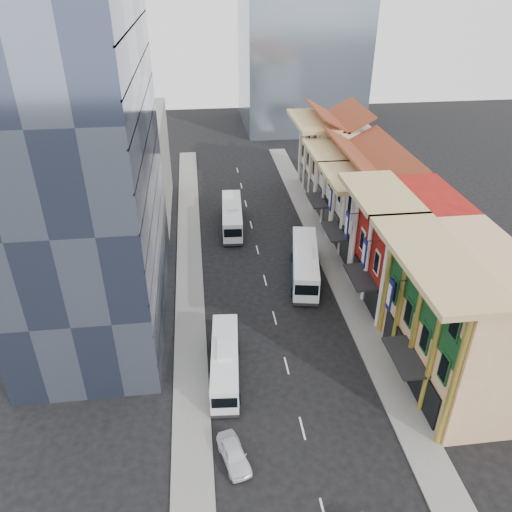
{
  "coord_description": "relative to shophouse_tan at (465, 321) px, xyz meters",
  "views": [
    {
      "loc": [
        -6.79,
        -24.82,
        31.1
      ],
      "look_at": [
        -1.4,
        19.08,
        5.0
      ],
      "focal_mm": 35.0,
      "sensor_mm": 36.0,
      "label": 1
    }
  ],
  "objects": [
    {
      "name": "bus_right",
      "position": [
        -9.48,
        17.08,
        -4.08
      ],
      "size": [
        4.89,
        12.26,
        3.83
      ],
      "primitive_type": null,
      "rotation": [
        0.0,
        0.0,
        -0.18
      ],
      "color": "white",
      "rests_on": "ground"
    },
    {
      "name": "shophouse_cream_near",
      "position": [
        0.0,
        21.5,
        -1.0
      ],
      "size": [
        8.0,
        9.0,
        10.0
      ],
      "primitive_type": "cube",
      "color": "beige",
      "rests_on": "ground"
    },
    {
      "name": "sidewalk_left",
      "position": [
        -22.5,
        17.0,
        -5.92
      ],
      "size": [
        3.0,
        90.0,
        0.15
      ],
      "primitive_type": "cube",
      "color": "slate",
      "rests_on": "ground"
    },
    {
      "name": "sedan_left",
      "position": [
        -19.5,
        -6.24,
        -5.31
      ],
      "size": [
        2.61,
        4.35,
        1.38
      ],
      "primitive_type": "imported",
      "rotation": [
        0.0,
        0.0,
        0.25
      ],
      "color": "silver",
      "rests_on": "ground"
    },
    {
      "name": "shophouse_cream_mid",
      "position": [
        0.0,
        30.5,
        -1.0
      ],
      "size": [
        8.0,
        9.0,
        10.0
      ],
      "primitive_type": "cube",
      "color": "beige",
      "rests_on": "ground"
    },
    {
      "name": "office_block_far",
      "position": [
        -30.0,
        37.0,
        1.0
      ],
      "size": [
        10.0,
        18.0,
        14.0
      ],
      "primitive_type": "cube",
      "color": "gray",
      "rests_on": "ground"
    },
    {
      "name": "bus_left_near",
      "position": [
        -19.5,
        2.46,
        -4.4
      ],
      "size": [
        3.1,
        10.12,
        3.2
      ],
      "primitive_type": null,
      "rotation": [
        0.0,
        0.0,
        -0.08
      ],
      "color": "silver",
      "rests_on": "ground"
    },
    {
      "name": "office_tower",
      "position": [
        -31.0,
        14.0,
        9.0
      ],
      "size": [
        12.0,
        26.0,
        30.0
      ],
      "primitive_type": "cube",
      "color": "#3B445E",
      "rests_on": "ground"
    },
    {
      "name": "shophouse_cream_far",
      "position": [
        0.0,
        41.0,
        -0.5
      ],
      "size": [
        8.0,
        12.0,
        11.0
      ],
      "primitive_type": "cube",
      "color": "beige",
      "rests_on": "ground"
    },
    {
      "name": "ground",
      "position": [
        -14.0,
        -5.0,
        -6.0
      ],
      "size": [
        200.0,
        200.0,
        0.0
      ],
      "primitive_type": "plane",
      "color": "black",
      "rests_on": "ground"
    },
    {
      "name": "sidewalk_right",
      "position": [
        -5.5,
        17.0,
        -5.92
      ],
      "size": [
        3.0,
        90.0,
        0.15
      ],
      "primitive_type": "cube",
      "color": "slate",
      "rests_on": "ground"
    },
    {
      "name": "bus_left_far",
      "position": [
        -16.63,
        30.38,
        -4.22
      ],
      "size": [
        3.28,
        11.25,
        3.56
      ],
      "primitive_type": null,
      "rotation": [
        0.0,
        0.0,
        -0.06
      ],
      "color": "silver",
      "rests_on": "ground"
    },
    {
      "name": "shophouse_tan",
      "position": [
        0.0,
        0.0,
        0.0
      ],
      "size": [
        8.0,
        14.0,
        12.0
      ],
      "primitive_type": "cube",
      "color": "#DCAE7F",
      "rests_on": "ground"
    },
    {
      "name": "shophouse_red",
      "position": [
        0.0,
        12.0,
        0.0
      ],
      "size": [
        8.0,
        10.0,
        12.0
      ],
      "primitive_type": "cube",
      "color": "maroon",
      "rests_on": "ground"
    }
  ]
}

